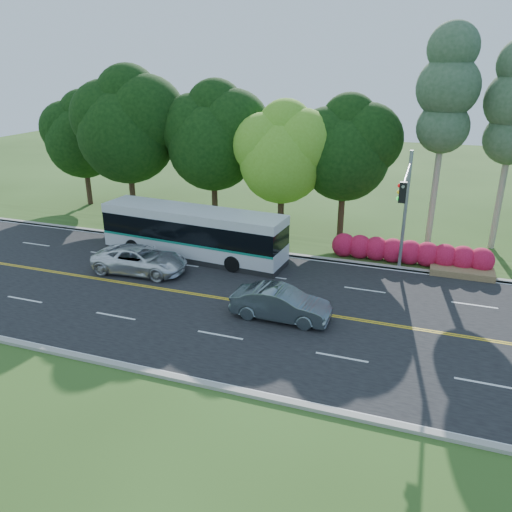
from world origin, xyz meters
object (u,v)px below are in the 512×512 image
(sedan, at_px, (281,304))
(traffic_signal, at_px, (405,200))
(transit_bus, at_px, (193,233))
(suv, at_px, (140,260))

(sedan, bearing_deg, traffic_signal, -36.55)
(transit_bus, bearing_deg, traffic_signal, 6.97)
(suv, bearing_deg, transit_bus, -33.60)
(traffic_signal, distance_m, suv, 15.22)
(transit_bus, distance_m, suv, 3.81)
(sedan, relative_size, suv, 0.86)
(traffic_signal, xyz_separation_m, transit_bus, (-12.40, -0.45, -3.11))
(traffic_signal, relative_size, transit_bus, 0.58)
(transit_bus, height_order, sedan, transit_bus)
(sedan, bearing_deg, suv, 73.96)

